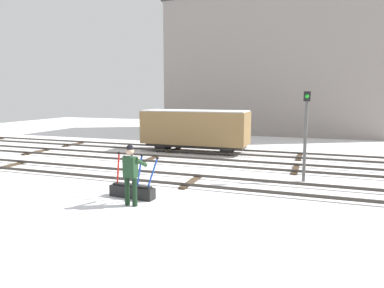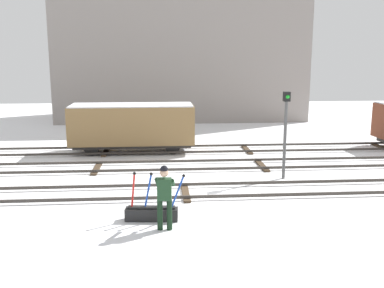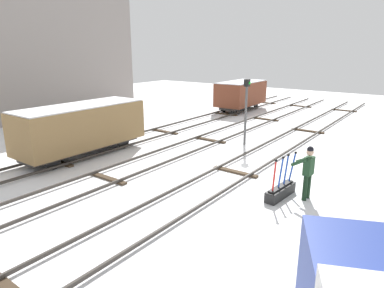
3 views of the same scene
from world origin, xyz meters
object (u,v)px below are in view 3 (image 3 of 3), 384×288
Objects in this scene: signal_post at (246,105)px; freight_car_back_track at (82,127)px; freight_car_mid_siding at (241,94)px; switch_lever_frame at (281,190)px; rail_worker at (308,169)px.

freight_car_back_track is at bearing 139.74° from signal_post.
freight_car_back_track is 15.09m from freight_car_mid_siding.
switch_lever_frame is 0.52× the size of signal_post.
signal_post is at bearing 50.53° from rail_worker.
freight_car_back_track is at bearing 101.69° from switch_lever_frame.
freight_car_back_track is (-1.42, 9.90, 0.33)m from rail_worker.
freight_car_back_track reaches higher than freight_car_mid_siding.
freight_car_back_track is (-6.10, 5.16, -0.73)m from signal_post.
freight_car_mid_siding is (15.09, 0.00, -0.03)m from freight_car_back_track.
rail_worker reaches higher than switch_lever_frame.
rail_worker is (0.37, -0.71, 0.79)m from switch_lever_frame.
rail_worker is 0.54× the size of signal_post.
switch_lever_frame is 16.81m from freight_car_mid_siding.
signal_post is (4.67, 4.74, 1.06)m from rail_worker.
freight_car_mid_siding is at bearing 29.86° from signal_post.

